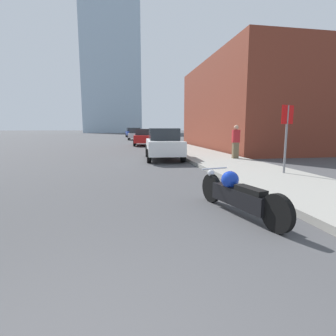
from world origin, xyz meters
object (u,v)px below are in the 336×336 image
object	(u,v)px
parked_car_white	(164,144)
parked_car_red	(143,137)
motorcycle	(237,194)
parked_car_blue	(131,132)
pedestrian	(236,141)
stop_sign	(287,127)
parked_car_silver	(135,134)

from	to	relation	value
parked_car_white	parked_car_red	xyz separation A→B (m)	(-0.09, 11.58, -0.03)
motorcycle	parked_car_white	xyz separation A→B (m)	(0.03, 9.04, 0.43)
motorcycle	parked_car_red	xyz separation A→B (m)	(-0.05, 20.62, 0.40)
parked_car_blue	pedestrian	distance (m)	36.76
stop_sign	parked_car_blue	bearing A→B (deg)	94.91
motorcycle	stop_sign	bearing A→B (deg)	32.80
motorcycle	stop_sign	xyz separation A→B (m)	(3.20, 3.30, 1.27)
parked_car_silver	parked_car_blue	bearing A→B (deg)	95.66
stop_sign	parked_car_silver	bearing A→B (deg)	96.59
parked_car_red	parked_car_silver	distance (m)	12.18
motorcycle	stop_sign	world-z (taller)	stop_sign
motorcycle	stop_sign	size ratio (longest dim) A/B	1.12
parked_car_white	stop_sign	world-z (taller)	stop_sign
parked_car_white	pedestrian	xyz separation A→B (m)	(3.39, -1.40, 0.16)
motorcycle	parked_car_red	world-z (taller)	parked_car_red
parked_car_blue	stop_sign	xyz separation A→B (m)	(3.52, -40.91, 0.81)
parked_car_silver	parked_car_blue	size ratio (longest dim) A/B	1.04
parked_car_blue	parked_car_silver	bearing A→B (deg)	-93.43
parked_car_silver	stop_sign	size ratio (longest dim) A/B	1.86
motorcycle	parked_car_red	bearing A→B (deg)	77.07
parked_car_white	parked_car_red	distance (m)	11.58
parked_car_red	parked_car_silver	world-z (taller)	parked_car_silver
parked_car_white	pedestrian	bearing A→B (deg)	-18.59
parked_car_red	parked_car_blue	bearing A→B (deg)	95.59
stop_sign	parked_car_white	bearing A→B (deg)	118.87
motorcycle	stop_sign	distance (m)	4.77
parked_car_red	parked_car_silver	xyz separation A→B (m)	(-0.16, 12.18, 0.04)
parked_car_white	pedestrian	distance (m)	3.67
parked_car_silver	parked_car_red	bearing A→B (deg)	-84.15
parked_car_red	pedestrian	bearing A→B (deg)	-70.07
parked_car_white	parked_car_blue	xyz separation A→B (m)	(-0.35, 35.17, 0.03)
parked_car_white	parked_car_silver	size ratio (longest dim) A/B	1.03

